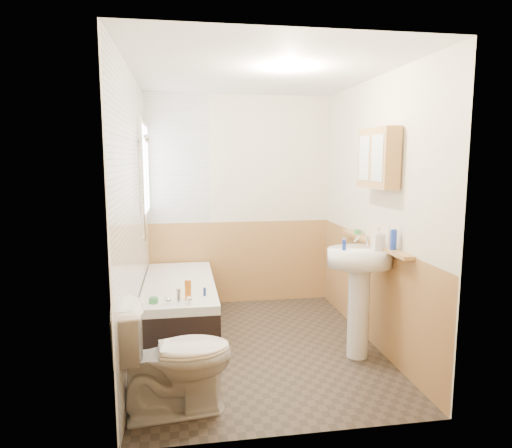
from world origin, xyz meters
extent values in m
plane|color=#2D2620|center=(0.00, 0.00, 0.00)|extent=(2.80, 2.80, 0.00)
plane|color=white|center=(0.00, 0.00, 2.50)|extent=(2.80, 2.80, 0.00)
cube|color=beige|center=(0.00, 1.41, 1.25)|extent=(2.20, 0.02, 2.50)
cube|color=beige|center=(0.00, -1.41, 1.25)|extent=(2.20, 0.02, 2.50)
cube|color=beige|center=(-1.11, 0.00, 1.25)|extent=(0.02, 2.80, 2.50)
cube|color=beige|center=(1.11, 0.00, 1.25)|extent=(0.02, 2.80, 2.50)
cube|color=#B5844A|center=(1.09, 0.00, 0.50)|extent=(0.01, 2.80, 1.00)
cube|color=#B5844A|center=(0.00, -1.39, 0.50)|extent=(2.20, 0.01, 1.00)
cube|color=#B5844A|center=(0.00, 1.39, 0.50)|extent=(2.20, 0.01, 1.00)
cube|color=white|center=(-1.09, 0.00, 1.25)|extent=(0.01, 2.80, 2.50)
cube|color=white|center=(-0.73, 1.39, 1.75)|extent=(0.75, 0.01, 1.50)
cube|color=white|center=(-1.07, 0.95, 1.65)|extent=(0.03, 0.79, 0.99)
cube|color=white|center=(-1.05, 0.95, 1.65)|extent=(0.01, 0.70, 0.90)
cube|color=white|center=(-1.05, 0.95, 1.65)|extent=(0.01, 0.04, 0.90)
cube|color=black|center=(-0.73, 0.52, 0.22)|extent=(0.70, 1.69, 0.45)
cube|color=white|center=(-0.73, 0.52, 0.49)|extent=(0.70, 1.69, 0.08)
cube|color=white|center=(-0.73, 0.52, 0.48)|extent=(0.56, 1.55, 0.04)
cylinder|color=silver|center=(-0.73, -0.23, 0.60)|extent=(0.04, 0.04, 0.14)
sphere|color=silver|center=(-0.82, -0.23, 0.57)|extent=(0.06, 0.06, 0.06)
sphere|color=silver|center=(-0.64, -0.23, 0.57)|extent=(0.06, 0.06, 0.06)
cylinder|color=silver|center=(-1.05, 0.46, 1.55)|extent=(0.02, 0.02, 1.18)
cylinder|color=silver|center=(-1.05, 0.46, 1.01)|extent=(0.04, 0.04, 0.02)
cylinder|color=silver|center=(-1.05, 0.46, 2.10)|extent=(0.04, 0.04, 0.02)
cylinder|color=silver|center=(-1.00, 0.46, 1.95)|extent=(0.07, 0.08, 0.09)
imported|color=white|center=(-0.76, -1.00, 0.40)|extent=(0.86, 0.54, 0.80)
cylinder|color=white|center=(0.84, -0.34, 0.40)|extent=(0.19, 0.19, 0.80)
ellipsoid|color=white|center=(0.84, -0.34, 0.91)|extent=(0.58, 0.46, 0.15)
cylinder|color=silver|center=(0.73, -0.23, 1.03)|extent=(0.03, 0.03, 0.08)
cylinder|color=silver|center=(0.95, -0.23, 1.03)|extent=(0.03, 0.03, 0.08)
cylinder|color=silver|center=(0.84, -0.25, 1.06)|extent=(0.02, 0.11, 0.09)
cube|color=#B5844A|center=(1.04, -0.15, 1.00)|extent=(0.10, 1.39, 0.03)
cube|color=#B5844A|center=(1.02, -0.25, 1.76)|extent=(0.14, 0.58, 0.52)
cube|color=silver|center=(0.94, -0.39, 1.76)|extent=(0.01, 0.22, 0.39)
cube|color=silver|center=(0.94, -0.11, 1.76)|extent=(0.01, 0.22, 0.39)
cylinder|color=#19339E|center=(1.04, -0.55, 1.10)|extent=(0.06, 0.06, 0.17)
cone|color=silver|center=(1.04, -0.47, 1.13)|extent=(0.06, 0.06, 0.24)
cylinder|color=#388447|center=(1.04, 0.24, 1.03)|extent=(0.09, 0.09, 0.05)
imported|color=silver|center=(0.97, -0.41, 1.03)|extent=(0.10, 0.21, 0.09)
cylinder|color=#19339E|center=(0.68, -0.38, 1.03)|extent=(0.04, 0.04, 0.09)
cube|color=orange|center=(-0.65, -0.12, 0.62)|extent=(0.06, 0.05, 0.18)
cylinder|color=#388447|center=(-0.94, -0.15, 0.55)|extent=(0.08, 0.08, 0.05)
cylinder|color=navy|center=(-0.50, -0.01, 0.56)|extent=(0.03, 0.03, 0.08)
camera|label=1|loc=(-0.68, -4.03, 1.77)|focal=32.00mm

